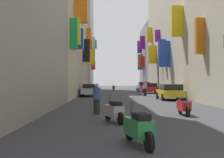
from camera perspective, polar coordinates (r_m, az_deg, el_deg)
name	(u,v)px	position (r m, az deg, el deg)	size (l,w,h in m)	color
ground_plane	(125,96)	(32.82, 2.49, -3.31)	(140.00, 140.00, 0.00)	#38383D
building_left_mid_a	(39,18)	(27.13, -14.04, 11.54)	(7.16, 6.40, 14.55)	#BCB29E
building_left_mid_b	(60,39)	(37.83, -10.19, 7.76)	(7.11, 15.81, 14.06)	#B2A899
building_left_mid_c	(71,31)	(48.84, -8.08, 9.20)	(6.90, 5.83, 19.66)	gray
building_left_far	(76,36)	(57.68, -6.96, 8.30)	(7.08, 12.05, 20.80)	#BCB29E
building_right_mid_a	(174,21)	(45.21, 12.05, 11.07)	(7.18, 12.29, 21.32)	#BCB29E
building_right_mid_b	(159,58)	(57.07, 9.17, 4.09)	(7.04, 13.39, 12.27)	gray
parked_car_silver	(90,90)	(32.18, -4.33, -2.09)	(1.85, 4.36, 1.33)	#B7B7BC
parked_car_yellow	(170,92)	(26.32, 11.37, -2.42)	(2.03, 4.03, 1.38)	gold
parked_car_red	(150,88)	(40.32, 7.49, -1.72)	(1.90, 4.05, 1.39)	#B21E1E
parked_car_grey	(143,87)	(46.90, 6.17, -1.47)	(1.95, 4.13, 1.52)	slate
scooter_green	(138,128)	(7.58, 5.20, -9.46)	(0.71, 1.89, 1.13)	#287F3D
scooter_orange	(114,88)	(51.99, 0.33, -1.73)	(0.56, 1.85, 1.13)	orange
scooter_silver	(114,111)	(11.69, 0.40, -6.27)	(0.79, 1.78, 1.13)	#ADADB2
scooter_red	(184,106)	(14.60, 13.83, -5.09)	(0.46, 1.83, 1.13)	red
pedestrian_crossing	(145,88)	(32.73, 6.49, -1.81)	(0.45, 0.45, 1.72)	black
pedestrian_near_left	(97,99)	(14.59, -3.00, -3.93)	(0.49, 0.49, 1.54)	#282828
traffic_light_near_corner	(158,70)	(37.61, 9.05, 1.80)	(0.26, 0.34, 4.60)	#2D2D2D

